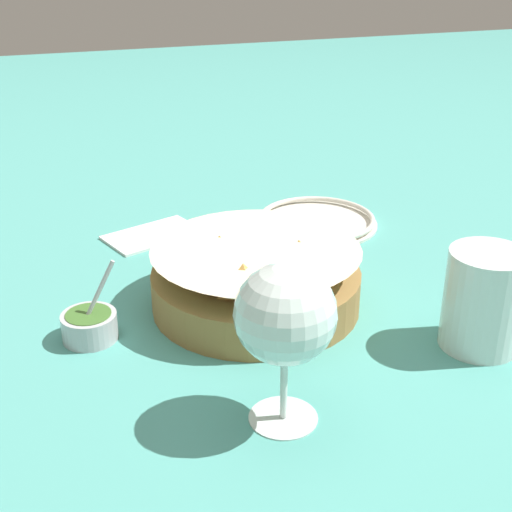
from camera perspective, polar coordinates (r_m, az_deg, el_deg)
The scene contains 7 objects.
ground_plane at distance 0.89m, azimuth -1.48°, elevation -4.20°, with size 4.00×4.00×0.00m, color teal.
food_basket at distance 0.88m, azimuth -0.01°, elevation -1.94°, with size 0.26×0.26×0.09m.
sauce_cup at distance 0.84m, azimuth -13.17°, elevation -5.37°, with size 0.07×0.06×0.09m.
wine_glass at distance 0.64m, azimuth 2.35°, elevation -5.01°, with size 0.09×0.09×0.16m.
beer_mug at distance 0.83m, azimuth 17.83°, elevation -3.61°, with size 0.13×0.09×0.11m.
side_plate at distance 1.13m, azimuth 4.88°, elevation 2.86°, with size 0.19×0.19×0.01m.
napkin at distance 1.09m, azimuth -8.23°, elevation 1.77°, with size 0.16×0.13×0.01m.
Camera 1 is at (-0.23, -0.74, 0.44)m, focal length 50.00 mm.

